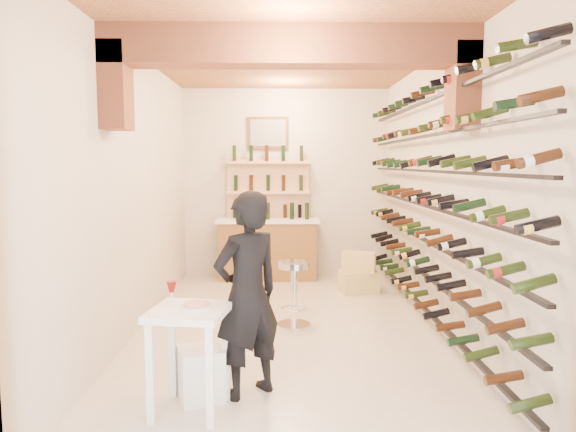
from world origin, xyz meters
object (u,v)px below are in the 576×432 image
object	(u,v)px
back_counter	(268,247)
tasting_table	(189,327)
wine_rack	(421,197)
person	(247,294)
chrome_barstool	(294,289)
crate_lower	(359,282)
white_stool	(201,374)

from	to	relation	value
back_counter	tasting_table	xyz separation A→B (m)	(-0.50, -4.70, 0.14)
wine_rack	person	bearing A→B (deg)	-137.12
wine_rack	chrome_barstool	world-z (taller)	wine_rack
tasting_table	person	xyz separation A→B (m)	(0.43, 0.29, 0.18)
back_counter	wine_rack	bearing A→B (deg)	-55.34
wine_rack	back_counter	size ratio (longest dim) A/B	3.35
back_counter	person	xyz separation A→B (m)	(-0.07, -4.41, 0.33)
tasting_table	chrome_barstool	size ratio (longest dim) A/B	1.28
wine_rack	crate_lower	size ratio (longest dim) A/B	10.50
white_stool	person	bearing A→B (deg)	11.91
wine_rack	white_stool	bearing A→B (deg)	-141.06
white_stool	crate_lower	world-z (taller)	white_stool
white_stool	person	distance (m)	0.75
white_stool	tasting_table	bearing A→B (deg)	-103.97
wine_rack	white_stool	world-z (taller)	wine_rack
chrome_barstool	crate_lower	distance (m)	1.93
white_stool	wine_rack	bearing A→B (deg)	38.94
tasting_table	chrome_barstool	xyz separation A→B (m)	(0.87, 2.11, -0.23)
tasting_table	chrome_barstool	bearing A→B (deg)	76.74
person	crate_lower	distance (m)	3.80
back_counter	crate_lower	distance (m)	1.73
white_stool	chrome_barstool	world-z (taller)	chrome_barstool
wine_rack	back_counter	bearing A→B (deg)	124.66
wine_rack	crate_lower	distance (m)	2.22
back_counter	crate_lower	bearing A→B (deg)	-34.97
back_counter	white_stool	world-z (taller)	back_counter
wine_rack	chrome_barstool	distance (m)	1.83
white_stool	back_counter	bearing A→B (deg)	84.28
crate_lower	tasting_table	bearing A→B (deg)	-116.81
chrome_barstool	crate_lower	xyz separation A→B (m)	(1.02, 1.62, -0.29)
back_counter	white_stool	xyz separation A→B (m)	(-0.45, -4.49, -0.32)
tasting_table	crate_lower	xyz separation A→B (m)	(1.89, 3.73, -0.51)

